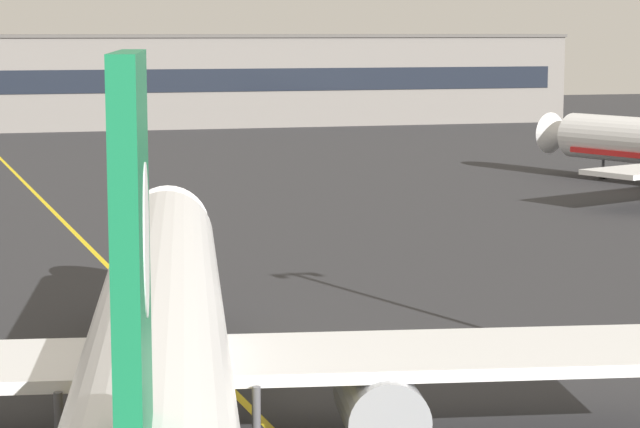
% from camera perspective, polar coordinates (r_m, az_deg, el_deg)
% --- Properties ---
extents(taxiway_centreline, '(11.71, 179.66, 0.01)m').
position_cam_1_polar(taxiway_centreline, '(54.10, -7.05, -4.69)').
color(taxiway_centreline, yellow).
rests_on(taxiway_centreline, ground).
extents(airliner_foreground, '(32.35, 41.37, 11.65)m').
position_cam_1_polar(airliner_foreground, '(36.02, -7.18, -5.72)').
color(airliner_foreground, white).
rests_on(airliner_foreground, ground).
extents(terminal_building, '(121.43, 12.40, 11.57)m').
position_cam_1_polar(terminal_building, '(162.65, -9.81, 5.84)').
color(terminal_building, slate).
rests_on(terminal_building, ground).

